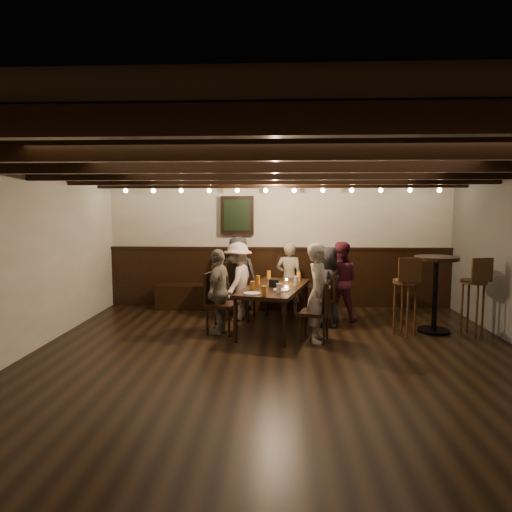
# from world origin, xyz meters

# --- Properties ---
(room) EXTENTS (7.00, 7.00, 7.00)m
(room) POSITION_xyz_m (-0.29, 2.21, 1.07)
(room) COLOR black
(room) RESTS_ON ground
(dining_table) EXTENTS (1.22, 1.95, 0.68)m
(dining_table) POSITION_xyz_m (-0.08, 1.77, 0.62)
(dining_table) COLOR black
(dining_table) RESTS_ON floor
(chair_left_near) EXTENTS (0.54, 0.54, 0.99)m
(chair_left_near) POSITION_xyz_m (-0.67, 2.37, 0.30)
(chair_left_near) COLOR black
(chair_left_near) RESTS_ON floor
(chair_left_far) EXTENTS (0.51, 0.51, 0.92)m
(chair_left_far) POSITION_xyz_m (-0.88, 1.50, 0.28)
(chair_left_far) COLOR black
(chair_left_far) RESTS_ON floor
(chair_right_near) EXTENTS (0.49, 0.49, 0.88)m
(chair_right_near) POSITION_xyz_m (0.73, 2.03, 0.27)
(chair_right_near) COLOR black
(chair_right_near) RESTS_ON floor
(chair_right_far) EXTENTS (0.47, 0.47, 0.86)m
(chair_right_far) POSITION_xyz_m (0.51, 1.16, 0.26)
(chair_right_far) COLOR black
(chair_right_far) RESTS_ON floor
(person_bench_left) EXTENTS (0.76, 0.59, 1.38)m
(person_bench_left) POSITION_xyz_m (-0.74, 2.85, 0.69)
(person_bench_left) COLOR #29292C
(person_bench_left) RESTS_ON floor
(person_bench_centre) EXTENTS (0.53, 0.41, 1.29)m
(person_bench_centre) POSITION_xyz_m (0.17, 2.79, 0.64)
(person_bench_centre) COLOR gray
(person_bench_centre) RESTS_ON floor
(person_bench_right) EXTENTS (0.75, 0.64, 1.33)m
(person_bench_right) POSITION_xyz_m (1.01, 2.43, 0.66)
(person_bench_right) COLOR maroon
(person_bench_right) RESTS_ON floor
(person_left_near) EXTENTS (0.67, 0.94, 1.31)m
(person_left_near) POSITION_xyz_m (-0.70, 2.38, 0.66)
(person_left_near) COLOR #B4A398
(person_left_near) RESTS_ON floor
(person_left_far) EXTENTS (0.48, 0.80, 1.28)m
(person_left_far) POSITION_xyz_m (-0.91, 1.51, 0.64)
(person_left_far) COLOR gray
(person_left_far) RESTS_ON floor
(person_right_near) EXTENTS (0.54, 0.70, 1.27)m
(person_right_near) POSITION_xyz_m (0.76, 2.03, 0.64)
(person_right_near) COLOR black
(person_right_near) RESTS_ON floor
(person_right_far) EXTENTS (0.44, 0.57, 1.39)m
(person_right_far) POSITION_xyz_m (0.54, 1.15, 0.70)
(person_right_far) COLOR #A19788
(person_right_far) RESTS_ON floor
(pint_a) EXTENTS (0.07, 0.07, 0.14)m
(pint_a) POSITION_xyz_m (-0.18, 2.51, 0.75)
(pint_a) COLOR #BF7219
(pint_a) RESTS_ON dining_table
(pint_b) EXTENTS (0.07, 0.07, 0.14)m
(pint_b) POSITION_xyz_m (0.32, 2.34, 0.75)
(pint_b) COLOR #BF7219
(pint_b) RESTS_ON dining_table
(pint_c) EXTENTS (0.07, 0.07, 0.14)m
(pint_c) POSITION_xyz_m (-0.35, 1.93, 0.75)
(pint_c) COLOR #BF7219
(pint_c) RESTS_ON dining_table
(pint_d) EXTENTS (0.07, 0.07, 0.14)m
(pint_d) POSITION_xyz_m (0.26, 1.89, 0.75)
(pint_d) COLOR silver
(pint_d) RESTS_ON dining_table
(pint_e) EXTENTS (0.07, 0.07, 0.14)m
(pint_e) POSITION_xyz_m (-0.40, 1.38, 0.75)
(pint_e) COLOR #BF7219
(pint_e) RESTS_ON dining_table
(pint_f) EXTENTS (0.07, 0.07, 0.14)m
(pint_f) POSITION_xyz_m (-0.01, 1.18, 0.75)
(pint_f) COLOR silver
(pint_f) RESTS_ON dining_table
(pint_g) EXTENTS (0.07, 0.07, 0.14)m
(pint_g) POSITION_xyz_m (-0.22, 0.98, 0.75)
(pint_g) COLOR #BF7219
(pint_g) RESTS_ON dining_table
(plate_near) EXTENTS (0.24, 0.24, 0.01)m
(plate_near) POSITION_xyz_m (-0.39, 1.12, 0.68)
(plate_near) COLOR white
(plate_near) RESTS_ON dining_table
(plate_far) EXTENTS (0.24, 0.24, 0.01)m
(plate_far) POSITION_xyz_m (0.03, 1.43, 0.68)
(plate_far) COLOR white
(plate_far) RESTS_ON dining_table
(condiment_caddy) EXTENTS (0.15, 0.10, 0.12)m
(condiment_caddy) POSITION_xyz_m (-0.09, 1.72, 0.74)
(condiment_caddy) COLOR black
(condiment_caddy) RESTS_ON dining_table
(candle) EXTENTS (0.05, 0.05, 0.05)m
(candle) POSITION_xyz_m (0.11, 2.03, 0.70)
(candle) COLOR beige
(candle) RESTS_ON dining_table
(high_top_table) EXTENTS (0.65, 0.65, 1.16)m
(high_top_table) POSITION_xyz_m (2.35, 1.72, 0.76)
(high_top_table) COLOR black
(high_top_table) RESTS_ON floor
(bar_stool_left) EXTENTS (0.37, 0.38, 1.18)m
(bar_stool_left) POSITION_xyz_m (1.85, 1.51, 0.44)
(bar_stool_left) COLOR #342210
(bar_stool_left) RESTS_ON floor
(bar_stool_right) EXTENTS (0.39, 0.41, 1.18)m
(bar_stool_right) POSITION_xyz_m (2.85, 1.56, 0.44)
(bar_stool_right) COLOR #342210
(bar_stool_right) RESTS_ON floor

